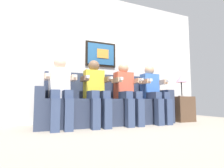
{
  "coord_description": "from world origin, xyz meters",
  "views": [
    {
      "loc": [
        -1.19,
        -2.68,
        0.42
      ],
      "look_at": [
        0.0,
        0.15,
        0.7
      ],
      "focal_mm": 29.05,
      "sensor_mm": 36.0,
      "label": 1
    }
  ],
  "objects_px": {
    "side_table_right": "(181,109)",
    "spare_remote_on_table": "(183,96)",
    "person_left_center": "(96,89)",
    "person_right_center": "(127,90)",
    "person_rightmost": "(153,91)",
    "couch": "(108,107)",
    "person_leftmost": "(60,88)",
    "table_lamp": "(181,79)"
  },
  "relations": [
    {
      "from": "person_right_center",
      "to": "table_lamp",
      "type": "xyz_separation_m",
      "value": [
        1.32,
        0.07,
        0.25
      ]
    },
    {
      "from": "person_right_center",
      "to": "spare_remote_on_table",
      "type": "bearing_deg",
      "value": -0.64
    },
    {
      "from": "person_rightmost",
      "to": "couch",
      "type": "bearing_deg",
      "value": 168.78
    },
    {
      "from": "person_right_center",
      "to": "person_left_center",
      "type": "bearing_deg",
      "value": 180.0
    },
    {
      "from": "person_rightmost",
      "to": "table_lamp",
      "type": "xyz_separation_m",
      "value": [
        0.75,
        0.07,
        0.25
      ]
    },
    {
      "from": "couch",
      "to": "person_right_center",
      "type": "height_order",
      "value": "person_right_center"
    },
    {
      "from": "couch",
      "to": "table_lamp",
      "type": "xyz_separation_m",
      "value": [
        1.6,
        -0.1,
        0.55
      ]
    },
    {
      "from": "couch",
      "to": "spare_remote_on_table",
      "type": "height_order",
      "value": "couch"
    },
    {
      "from": "person_left_center",
      "to": "table_lamp",
      "type": "relative_size",
      "value": 2.41
    },
    {
      "from": "spare_remote_on_table",
      "to": "couch",
      "type": "bearing_deg",
      "value": 173.25
    },
    {
      "from": "person_right_center",
      "to": "table_lamp",
      "type": "relative_size",
      "value": 2.41
    },
    {
      "from": "person_left_center",
      "to": "side_table_right",
      "type": "bearing_deg",
      "value": 1.91
    },
    {
      "from": "spare_remote_on_table",
      "to": "person_rightmost",
      "type": "bearing_deg",
      "value": 178.84
    },
    {
      "from": "couch",
      "to": "table_lamp",
      "type": "distance_m",
      "value": 1.7
    },
    {
      "from": "person_right_center",
      "to": "person_rightmost",
      "type": "distance_m",
      "value": 0.57
    },
    {
      "from": "person_rightmost",
      "to": "person_right_center",
      "type": "bearing_deg",
      "value": 180.0
    },
    {
      "from": "person_right_center",
      "to": "side_table_right",
      "type": "height_order",
      "value": "person_right_center"
    },
    {
      "from": "person_leftmost",
      "to": "person_left_center",
      "type": "distance_m",
      "value": 0.57
    },
    {
      "from": "person_leftmost",
      "to": "person_rightmost",
      "type": "height_order",
      "value": "same"
    },
    {
      "from": "person_leftmost",
      "to": "person_rightmost",
      "type": "relative_size",
      "value": 1.0
    },
    {
      "from": "person_rightmost",
      "to": "table_lamp",
      "type": "bearing_deg",
      "value": 5.02
    },
    {
      "from": "person_rightmost",
      "to": "spare_remote_on_table",
      "type": "xyz_separation_m",
      "value": [
        0.69,
        -0.01,
        -0.1
      ]
    },
    {
      "from": "couch",
      "to": "person_left_center",
      "type": "xyz_separation_m",
      "value": [
        -0.28,
        -0.17,
        0.29
      ]
    },
    {
      "from": "person_left_center",
      "to": "table_lamp",
      "type": "xyz_separation_m",
      "value": [
        1.89,
        0.07,
        0.25
      ]
    },
    {
      "from": "person_leftmost",
      "to": "table_lamp",
      "type": "height_order",
      "value": "person_leftmost"
    },
    {
      "from": "person_right_center",
      "to": "spare_remote_on_table",
      "type": "relative_size",
      "value": 8.54
    },
    {
      "from": "person_leftmost",
      "to": "person_right_center",
      "type": "xyz_separation_m",
      "value": [
        1.14,
        0.0,
        0.0
      ]
    },
    {
      "from": "person_leftmost",
      "to": "table_lamp",
      "type": "xyz_separation_m",
      "value": [
        2.45,
        0.07,
        0.25
      ]
    },
    {
      "from": "person_left_center",
      "to": "couch",
      "type": "bearing_deg",
      "value": 30.74
    },
    {
      "from": "person_leftmost",
      "to": "person_rightmost",
      "type": "distance_m",
      "value": 1.7
    },
    {
      "from": "couch",
      "to": "person_rightmost",
      "type": "height_order",
      "value": "person_rightmost"
    },
    {
      "from": "person_left_center",
      "to": "person_right_center",
      "type": "bearing_deg",
      "value": 0.0
    },
    {
      "from": "table_lamp",
      "to": "person_right_center",
      "type": "bearing_deg",
      "value": -177.13
    },
    {
      "from": "couch",
      "to": "person_right_center",
      "type": "xyz_separation_m",
      "value": [
        0.28,
        -0.17,
        0.29
      ]
    },
    {
      "from": "person_rightmost",
      "to": "side_table_right",
      "type": "bearing_deg",
      "value": 4.97
    },
    {
      "from": "person_left_center",
      "to": "spare_remote_on_table",
      "type": "bearing_deg",
      "value": -0.44
    },
    {
      "from": "person_leftmost",
      "to": "person_rightmost",
      "type": "bearing_deg",
      "value": 0.0
    },
    {
      "from": "person_rightmost",
      "to": "spare_remote_on_table",
      "type": "relative_size",
      "value": 8.54
    },
    {
      "from": "side_table_right",
      "to": "spare_remote_on_table",
      "type": "bearing_deg",
      "value": -99.69
    },
    {
      "from": "couch",
      "to": "person_left_center",
      "type": "distance_m",
      "value": 0.44
    },
    {
      "from": "side_table_right",
      "to": "person_left_center",
      "type": "bearing_deg",
      "value": -178.09
    },
    {
      "from": "couch",
      "to": "side_table_right",
      "type": "distance_m",
      "value": 1.56
    }
  ]
}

